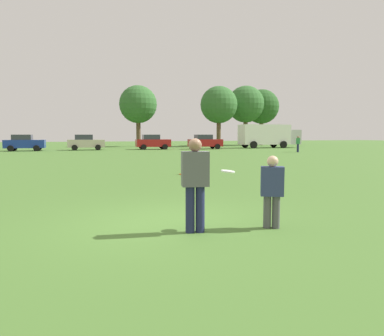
% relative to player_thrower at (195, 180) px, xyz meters
% --- Properties ---
extents(ground_plane, '(183.23, 183.23, 0.00)m').
position_rel_player_thrower_xyz_m(ground_plane, '(-0.31, 0.87, -0.98)').
color(ground_plane, '#47702D').
extents(player_thrower, '(0.53, 0.35, 1.74)m').
position_rel_player_thrower_xyz_m(player_thrower, '(0.00, 0.00, 0.00)').
color(player_thrower, '#1E234C').
rests_on(player_thrower, ground).
extents(player_defender, '(0.50, 0.42, 1.41)m').
position_rel_player_thrower_xyz_m(player_defender, '(1.51, -0.16, -0.20)').
color(player_defender, '#4C4C51').
rests_on(player_defender, ground).
extents(frisbee, '(0.27, 0.27, 0.06)m').
position_rel_player_thrower_xyz_m(frisbee, '(0.70, 0.11, 0.13)').
color(frisbee, white).
extents(traffic_cone, '(0.32, 0.32, 0.48)m').
position_rel_player_thrower_xyz_m(traffic_cone, '(2.56, 9.41, -0.75)').
color(traffic_cone, '#D8590C').
rests_on(traffic_cone, ground).
extents(parked_car_mid_left, '(4.26, 2.33, 1.82)m').
position_rel_player_thrower_xyz_m(parked_car_mid_left, '(-7.53, 37.83, -0.06)').
color(parked_car_mid_left, navy).
rests_on(parked_car_mid_left, ground).
extents(parked_car_center, '(4.26, 2.33, 1.82)m').
position_rel_player_thrower_xyz_m(parked_car_center, '(-0.94, 38.25, -0.06)').
color(parked_car_center, '#B7AD99').
rests_on(parked_car_center, ground).
extents(parked_car_mid_right, '(4.26, 2.33, 1.82)m').
position_rel_player_thrower_xyz_m(parked_car_mid_right, '(6.99, 37.81, -0.06)').
color(parked_car_mid_right, maroon).
rests_on(parked_car_mid_right, ground).
extents(parked_car_near_right, '(4.26, 2.33, 1.82)m').
position_rel_player_thrower_xyz_m(parked_car_near_right, '(13.51, 36.85, -0.06)').
color(parked_car_near_right, maroon).
rests_on(parked_car_near_right, ground).
extents(box_truck, '(8.58, 3.20, 3.18)m').
position_rel_player_thrower_xyz_m(box_truck, '(23.20, 37.95, 0.77)').
color(box_truck, white).
rests_on(box_truck, ground).
extents(bystander_far_jogger, '(0.38, 0.52, 1.69)m').
position_rel_player_thrower_xyz_m(bystander_far_jogger, '(19.86, 26.02, -0.03)').
color(bystander_far_jogger, '#1E234C').
rests_on(bystander_far_jogger, ground).
extents(tree_east_oak, '(5.69, 5.69, 9.25)m').
position_rel_player_thrower_xyz_m(tree_east_oak, '(7.08, 48.85, 5.38)').
color(tree_east_oak, brown).
rests_on(tree_east_oak, ground).
extents(tree_far_east_pine, '(5.72, 5.72, 9.29)m').
position_rel_player_thrower_xyz_m(tree_far_east_pine, '(19.16, 46.14, 5.41)').
color(tree_far_east_pine, brown).
rests_on(tree_far_east_pine, ground).
extents(tree_far_west_pine, '(6.15, 6.15, 9.99)m').
position_rel_player_thrower_xyz_m(tree_far_west_pine, '(25.33, 49.33, 5.89)').
color(tree_far_west_pine, brown).
rests_on(tree_far_west_pine, ground).
extents(tree_horizon_center, '(5.94, 5.94, 9.65)m').
position_rel_player_thrower_xyz_m(tree_horizon_center, '(28.89, 50.35, 5.65)').
color(tree_horizon_center, brown).
rests_on(tree_horizon_center, ground).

